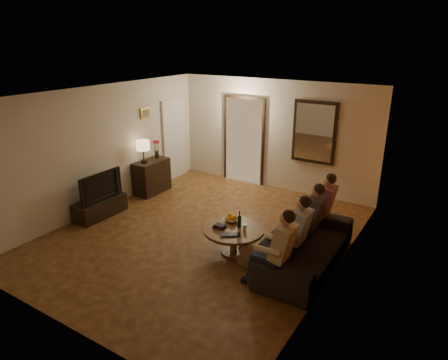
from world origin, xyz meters
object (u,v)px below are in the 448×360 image
Objects in this scene: dresser at (152,176)px; tv at (98,186)px; person_a at (278,254)px; tv_stand at (100,208)px; person_c at (309,222)px; dog at (253,251)px; laptop at (230,236)px; wine_bottle at (239,219)px; person_d at (321,210)px; bowl at (231,220)px; table_lamp at (143,152)px; person_b at (295,237)px; sofa at (307,245)px; coffee_table at (234,241)px.

tv is (0.00, -1.59, 0.27)m from dresser.
tv_stand is at bearing 174.52° from person_a.
person_a is at bearing -5.48° from tv_stand.
tv is 0.85× the size of person_c.
dog reaches higher than laptop.
tv is 3.16m from wine_bottle.
person_d reaches higher than tv_stand.
dresser is 3.41m from wine_bottle.
person_a is at bearing -32.61° from bowl.
tv_stand is at bearing -171.99° from bowl.
person_b is at bearing -15.67° from table_lamp.
person_b is at bearing 2.72° from tv_stand.
tv is 0.44× the size of sofa.
tv_stand is at bearing 142.76° from laptop.
person_c reaches higher than coffee_table.
person_c is (4.18, 0.80, 0.41)m from tv_stand.
coffee_table is (3.10, 0.19, 0.04)m from tv_stand.
person_b is at bearing -9.48° from bowl.
tv is 0.85× the size of person_a.
dresser reaches higher than tv_stand.
table_lamp is 3.56m from laptop.
tv is 4.26m from person_c.
person_d reaches higher than tv.
coffee_table is (-1.09, -1.21, -0.38)m from person_d.
person_a is 3.65× the size of laptop.
person_a is 0.77m from dog.
laptop is at bearing 117.25° from sofa.
person_b is 0.71m from dog.
dog is 0.83m from bowl.
table_lamp is 0.49× the size of tv_stand.
dresser is 1.57× the size of dog.
wine_bottle reaches higher than bowl.
tv is at bearing -174.72° from wine_bottle.
tv is at bearing 95.52° from sofa.
tv is 0.85× the size of person_b.
sofa is at bearing -11.53° from table_lamp.
bowl is at bearing 153.20° from dog.
dog is (-0.69, -0.53, -0.06)m from sofa.
dresser is 4.19m from person_d.
person_d is 1.61m from bowl.
dresser is 0.86× the size of coffee_table.
person_b is 3.87× the size of wine_bottle.
wine_bottle is at bearing 5.28° from tv_stand.
person_d is at bearing 5.23° from sofa.
person_b is 1.20m from person_d.
dog is at bearing -26.86° from laptop.
coffee_table reaches higher than tv_stand.
person_b is (-0.10, -0.30, 0.26)m from sofa.
person_a is 1.20m from person_c.
table_lamp is 3.93m from dog.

